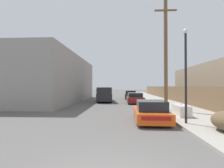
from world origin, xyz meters
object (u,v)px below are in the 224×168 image
(pickup_truck, at_px, (105,95))
(utility_pole, at_px, (166,53))
(discarded_fridge, at_px, (181,110))
(street_lamp, at_px, (186,68))
(car_parked_mid, at_px, (135,98))
(car_parked_far, at_px, (130,95))
(parked_sports_car_red, at_px, (151,112))

(pickup_truck, xyz_separation_m, utility_pole, (5.81, -8.27, 3.83))
(pickup_truck, bearing_deg, discarded_fridge, 115.04)
(discarded_fridge, height_order, street_lamp, street_lamp)
(car_parked_mid, height_order, car_parked_far, car_parked_far)
(discarded_fridge, relative_size, car_parked_mid, 0.39)
(parked_sports_car_red, height_order, car_parked_far, car_parked_far)
(discarded_fridge, xyz_separation_m, parked_sports_car_red, (-2.22, -1.38, 0.09))
(street_lamp, bearing_deg, car_parked_mid, 98.06)
(parked_sports_car_red, height_order, street_lamp, street_lamp)
(discarded_fridge, distance_m, street_lamp, 3.51)
(utility_pole, distance_m, street_lamp, 5.52)
(car_parked_mid, bearing_deg, discarded_fridge, -77.20)
(car_parked_far, distance_m, utility_pole, 14.71)
(discarded_fridge, xyz_separation_m, car_parked_far, (-2.43, 16.76, 0.17))
(utility_pole, bearing_deg, discarded_fridge, -84.35)
(parked_sports_car_red, bearing_deg, utility_pole, 66.90)
(parked_sports_car_red, height_order, pickup_truck, pickup_truck)
(car_parked_mid, height_order, utility_pole, utility_pole)
(discarded_fridge, height_order, utility_pole, utility_pole)
(pickup_truck, height_order, utility_pole, utility_pole)
(car_parked_mid, relative_size, car_parked_far, 1.02)
(car_parked_mid, relative_size, street_lamp, 0.90)
(discarded_fridge, distance_m, parked_sports_car_red, 2.62)
(car_parked_mid, distance_m, utility_pole, 8.27)
(discarded_fridge, relative_size, car_parked_far, 0.40)
(parked_sports_car_red, distance_m, street_lamp, 3.09)
(pickup_truck, distance_m, street_lamp, 14.70)
(utility_pole, height_order, street_lamp, utility_pole)
(parked_sports_car_red, xyz_separation_m, street_lamp, (1.66, -1.01, 2.41))
(parked_sports_car_red, bearing_deg, car_parked_far, 92.40)
(parked_sports_car_red, xyz_separation_m, car_parked_far, (-0.21, 18.15, 0.07))
(car_parked_mid, relative_size, utility_pole, 0.49)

